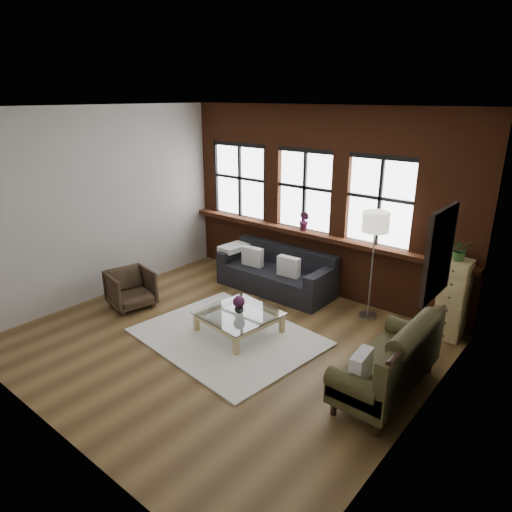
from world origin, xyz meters
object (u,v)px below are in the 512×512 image
Objects in this scene: armchair at (131,289)px; vase at (239,308)px; vintage_settee at (388,357)px; dark_sofa at (276,270)px; coffee_table at (239,323)px; drawer_chest at (453,299)px; floor_lamp at (372,262)px.

armchair reaches higher than vase.
armchair is at bearing -167.15° from vase.
armchair is at bearing -173.57° from vintage_settee.
dark_sofa is 2.08× the size of coffee_table.
drawer_chest is 0.64× the size of floor_lamp.
drawer_chest is at bearing -49.79° from armchair.
dark_sofa is 3.22m from vintage_settee.
floor_lamp reaches higher than drawer_chest.
dark_sofa is 3.06× the size of armchair.
armchair is 3.93m from floor_lamp.
coffee_table is (-2.28, -0.03, -0.30)m from vintage_settee.
floor_lamp is (3.23, 2.15, 0.62)m from armchair.
dark_sofa reaches higher than armchair.
vintage_settee is at bearing -70.88° from armchair.
floor_lamp is (1.24, 1.70, 0.53)m from vase.
dark_sofa is 1.85m from floor_lamp.
drawer_chest reaches higher than dark_sofa.
floor_lamp reaches higher than coffee_table.
armchair is (-1.46, -2.05, -0.07)m from dark_sofa.
vintage_settee is 2.30m from coffee_table.
armchair is at bearing -125.49° from dark_sofa.
floor_lamp is (1.77, 0.10, 0.55)m from dark_sofa.
armchair reaches higher than coffee_table.
vase is 0.07× the size of floor_lamp.
drawer_chest is 1.25m from floor_lamp.
drawer_chest is (2.43, 1.85, 0.43)m from coffee_table.
vintage_settee is 4.30m from armchair.
floor_lamp is (-1.04, 1.67, 0.47)m from vintage_settee.
floor_lamp reaches higher than vase.
armchair is (-4.27, -0.48, -0.15)m from vintage_settee.
coffee_table is 0.85× the size of drawer_chest.
armchair is 0.68× the size of coffee_table.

